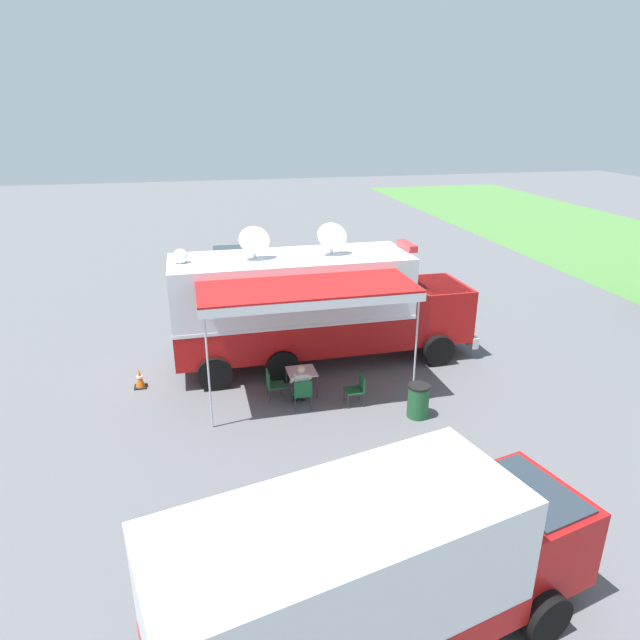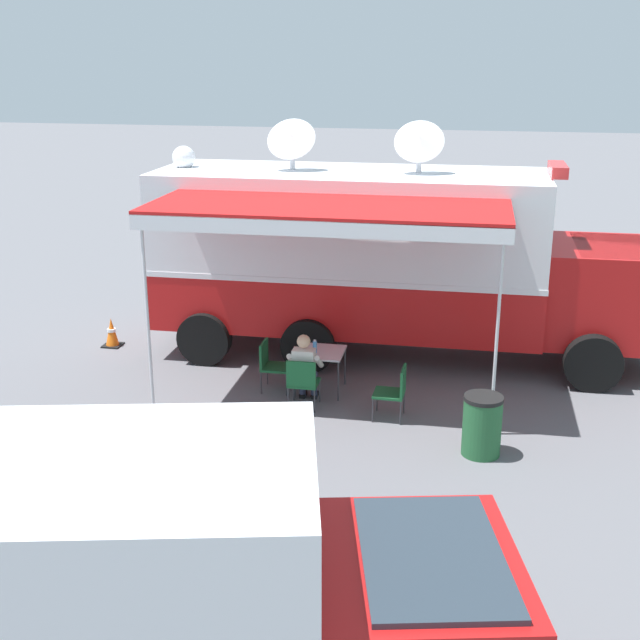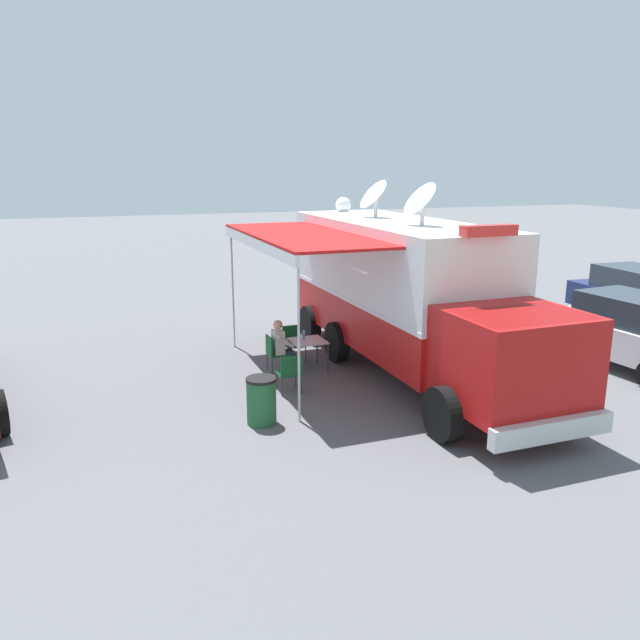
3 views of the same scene
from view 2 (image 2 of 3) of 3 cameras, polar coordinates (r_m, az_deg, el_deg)
The scene contains 14 objects.
ground_plane at distance 16.38m, azimuth 1.93°, elevation -2.06°, with size 100.00×100.00×0.00m, color #5B5B60.
lot_stripe at distance 18.78m, azimuth -0.11°, elevation 0.59°, with size 0.12×4.80×0.01m, color silver.
command_truck at distance 15.70m, azimuth 4.69°, elevation 4.43°, with size 4.96×9.52×4.53m.
folding_table at distance 14.18m, azimuth 0.03°, elevation -2.37°, with size 0.81×0.81×0.73m.
water_bottle at distance 14.07m, azimuth -0.36°, elevation -1.84°, with size 0.07×0.07×0.22m.
folding_chair_at_table at distance 13.53m, azimuth -1.20°, elevation -4.11°, with size 0.49×0.49×0.87m.
folding_chair_beside_table at distance 14.32m, azimuth -3.40°, elevation -2.88°, with size 0.49×0.49×0.87m.
folding_chair_spare_by_truck at distance 13.24m, azimuth 5.19°, elevation -4.71°, with size 0.49×0.49×0.87m.
seated_responder at distance 13.66m, azimuth -1.04°, elevation -3.28°, with size 0.66×0.56×1.25m.
trash_bin at distance 12.30m, azimuth 11.05°, elevation -7.10°, with size 0.57×0.57×0.91m.
traffic_cone at distance 17.01m, azimuth -14.09°, elevation -0.84°, with size 0.36×0.36×0.58m.
support_truck at distance 7.22m, azimuth -17.84°, elevation -18.58°, with size 3.58×7.09×2.70m.
car_behind_truck at distance 21.00m, azimuth 10.53°, elevation 4.62°, with size 2.29×4.34×1.76m.
car_far_corner at distance 24.56m, azimuth 3.30°, elevation 6.79°, with size 2.17×4.28×1.76m.
Camera 2 is at (15.20, 2.51, 5.57)m, focal length 46.65 mm.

